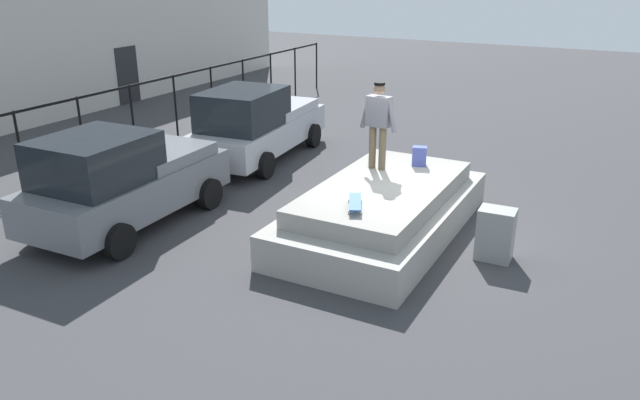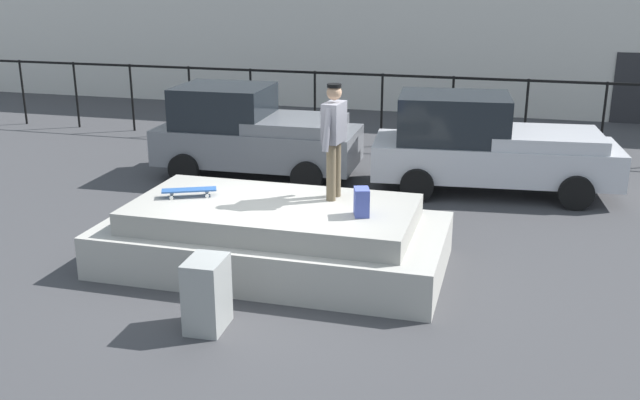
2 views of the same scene
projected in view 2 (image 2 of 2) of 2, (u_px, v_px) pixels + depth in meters
ground_plane at (276, 272)px, 10.59m from camera, size 60.00×60.00×0.00m
concrete_ledge at (274, 237)px, 10.75m from camera, size 5.02×2.57×0.96m
skateboarder at (334, 133)px, 10.53m from camera, size 0.29×0.80×1.71m
skateboard at (189, 190)px, 10.87m from camera, size 0.82×0.52×0.12m
backpack at (362, 202)px, 10.01m from camera, size 0.28×0.33×0.39m
car_grey_pickup_near at (252, 133)px, 15.24m from camera, size 4.24×2.16×1.91m
car_silver_pickup_mid at (486, 145)px, 14.18m from camera, size 4.82×2.35×1.92m
utility_box at (207, 294)px, 8.83m from camera, size 0.47×0.62×0.91m
fence_row at (382, 97)px, 17.77m from camera, size 24.06×0.06×1.81m
warehouse_building at (427, 2)px, 24.41m from camera, size 32.21×6.75×6.33m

